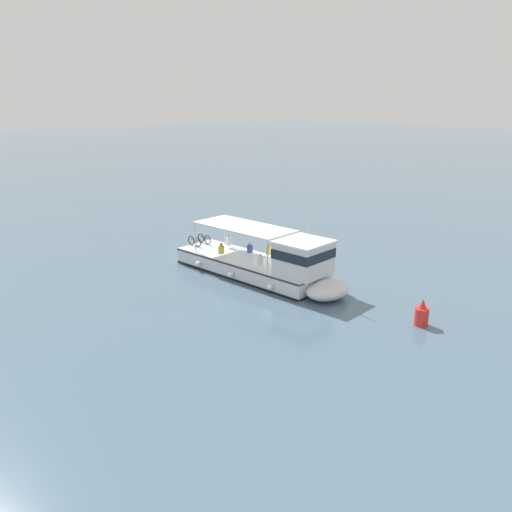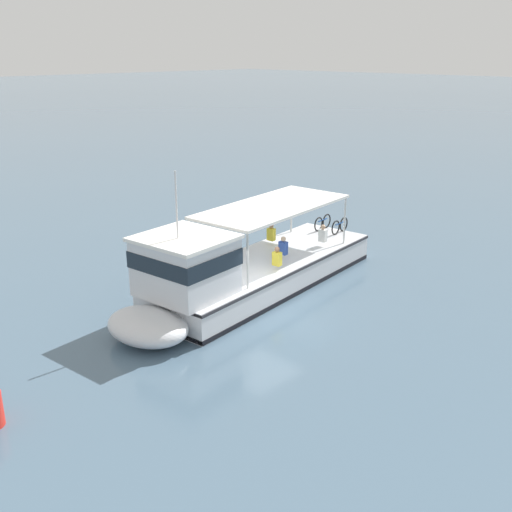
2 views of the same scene
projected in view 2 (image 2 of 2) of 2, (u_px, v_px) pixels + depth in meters
The scene contains 2 objects.
ground_plane at pixel (259, 309), 21.74m from camera, with size 400.00×400.00×0.00m, color slate.
ferry_main at pixel (239, 273), 22.41m from camera, with size 4.53×13.02×5.32m.
Camera 2 is at (-13.84, 14.33, 8.91)m, focal length 42.17 mm.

